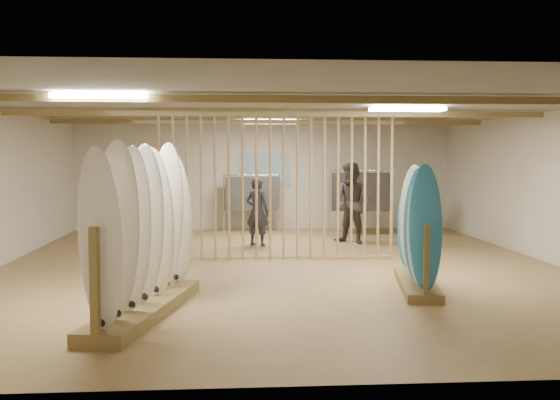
{
  "coord_description": "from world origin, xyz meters",
  "views": [
    {
      "loc": [
        -0.83,
        -11.51,
        2.01
      ],
      "look_at": [
        0.0,
        0.0,
        1.2
      ],
      "focal_mm": 42.0,
      "sensor_mm": 36.0,
      "label": 1
    }
  ],
  "objects": [
    {
      "name": "floor",
      "position": [
        0.0,
        0.0,
        0.0
      ],
      "size": [
        12.0,
        12.0,
        0.0
      ],
      "primitive_type": "plane",
      "color": "#9B7B4B",
      "rests_on": "ground"
    },
    {
      "name": "ceiling",
      "position": [
        0.0,
        0.0,
        2.8
      ],
      "size": [
        12.0,
        12.0,
        0.0
      ],
      "primitive_type": "plane",
      "rotation": [
        3.14,
        0.0,
        0.0
      ],
      "color": "gray",
      "rests_on": "ground"
    },
    {
      "name": "wall_back",
      "position": [
        0.0,
        6.0,
        1.4
      ],
      "size": [
        12.0,
        0.0,
        12.0
      ],
      "primitive_type": "plane",
      "rotation": [
        1.57,
        0.0,
        0.0
      ],
      "color": "beige",
      "rests_on": "ground"
    },
    {
      "name": "wall_front",
      "position": [
        0.0,
        -6.0,
        1.4
      ],
      "size": [
        12.0,
        0.0,
        12.0
      ],
      "primitive_type": "plane",
      "rotation": [
        -1.57,
        0.0,
        0.0
      ],
      "color": "beige",
      "rests_on": "ground"
    },
    {
      "name": "wall_right",
      "position": [
        5.0,
        0.0,
        1.4
      ],
      "size": [
        0.0,
        12.0,
        12.0
      ],
      "primitive_type": "plane",
      "rotation": [
        1.57,
        0.0,
        -1.57
      ],
      "color": "beige",
      "rests_on": "ground"
    },
    {
      "name": "ceiling_slats",
      "position": [
        0.0,
        0.0,
        2.72
      ],
      "size": [
        9.5,
        6.12,
        0.1
      ],
      "primitive_type": "cube",
      "color": "olive",
      "rests_on": "ground"
    },
    {
      "name": "light_panels",
      "position": [
        0.0,
        0.0,
        2.74
      ],
      "size": [
        1.2,
        0.35,
        0.06
      ],
      "primitive_type": "cube",
      "color": "white",
      "rests_on": "ground"
    },
    {
      "name": "bamboo_partition",
      "position": [
        0.0,
        0.8,
        1.4
      ],
      "size": [
        4.45,
        0.05,
        2.78
      ],
      "color": "#A68151",
      "rests_on": "ground"
    },
    {
      "name": "poster",
      "position": [
        0.0,
        5.98,
        1.6
      ],
      "size": [
        1.4,
        0.03,
        0.9
      ],
      "primitive_type": "cube",
      "color": "teal",
      "rests_on": "ground"
    },
    {
      "name": "rack_left",
      "position": [
        -1.94,
        -3.35,
        0.73
      ],
      "size": [
        1.21,
        3.08,
        2.11
      ],
      "rotation": [
        0.0,
        0.0,
        -0.21
      ],
      "color": "olive",
      "rests_on": "floor"
    },
    {
      "name": "rack_right",
      "position": [
        1.91,
        -1.99,
        0.62
      ],
      "size": [
        0.86,
        2.28,
        1.8
      ],
      "rotation": [
        0.0,
        0.0,
        -0.17
      ],
      "color": "olive",
      "rests_on": "floor"
    },
    {
      "name": "clothing_rack_a",
      "position": [
        -0.36,
        5.4,
        0.99
      ],
      "size": [
        1.42,
        0.38,
        1.52
      ],
      "rotation": [
        0.0,
        0.0,
        -0.02
      ],
      "color": "silver",
      "rests_on": "floor"
    },
    {
      "name": "clothing_rack_b",
      "position": [
        2.33,
        4.51,
        1.08
      ],
      "size": [
        1.54,
        0.58,
        1.66
      ],
      "rotation": [
        0.0,
        0.0,
        -0.14
      ],
      "color": "silver",
      "rests_on": "floor"
    },
    {
      "name": "shopper_a",
      "position": [
        -0.3,
        2.78,
        0.85
      ],
      "size": [
        0.75,
        0.68,
        1.71
      ],
      "primitive_type": "imported",
      "rotation": [
        0.0,
        0.0,
        2.6
      ],
      "color": "#27262E",
      "rests_on": "floor"
    },
    {
      "name": "shopper_b",
      "position": [
        1.84,
        2.99,
        1.03
      ],
      "size": [
        1.26,
        1.24,
        2.07
      ],
      "primitive_type": "imported",
      "rotation": [
        0.0,
        0.0,
        -0.69
      ],
      "color": "#37312B",
      "rests_on": "floor"
    }
  ]
}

